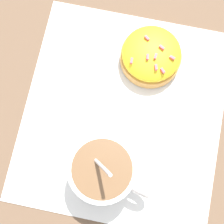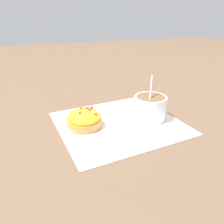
% 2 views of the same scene
% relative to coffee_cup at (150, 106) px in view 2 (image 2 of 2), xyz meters
% --- Properties ---
extents(ground_plane, '(3.00, 3.00, 0.00)m').
position_rel_coffee_cup_xyz_m(ground_plane, '(-0.08, -0.00, -0.03)').
color(ground_plane, brown).
extents(paper_napkin, '(0.31, 0.28, 0.00)m').
position_rel_coffee_cup_xyz_m(paper_napkin, '(-0.08, -0.00, -0.03)').
color(paper_napkin, white).
rests_on(paper_napkin, ground_plane).
extents(coffee_cup, '(0.08, 0.10, 0.10)m').
position_rel_coffee_cup_xyz_m(coffee_cup, '(0.00, 0.00, 0.00)').
color(coffee_cup, white).
rests_on(coffee_cup, paper_napkin).
extents(frosted_pastry, '(0.08, 0.08, 0.04)m').
position_rel_coffee_cup_xyz_m(frosted_pastry, '(-0.16, 0.01, -0.01)').
color(frosted_pastry, '#D19347').
rests_on(frosted_pastry, paper_napkin).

